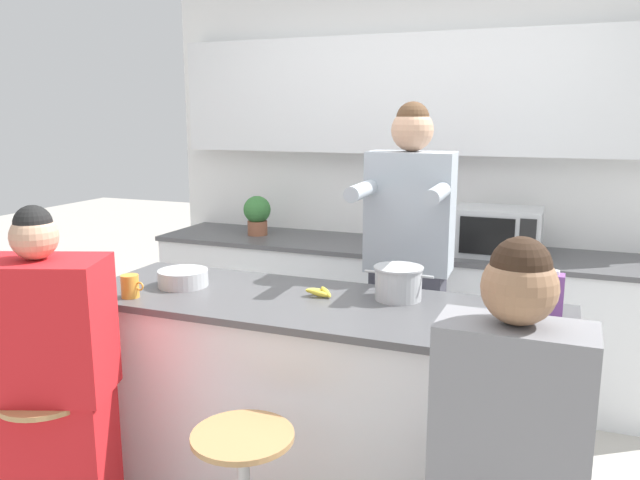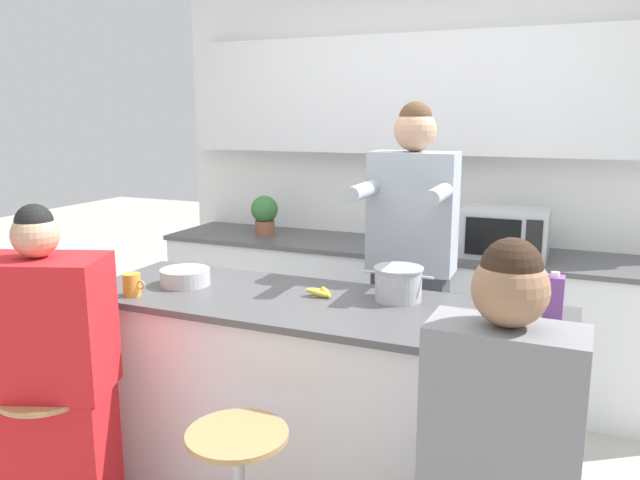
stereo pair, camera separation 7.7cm
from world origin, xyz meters
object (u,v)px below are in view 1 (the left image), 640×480
person_cooking (408,284)px  microwave (498,232)px  fruit_bowl (183,278)px  juice_carton (554,297)px  coffee_cup_near (498,321)px  cooking_pot (398,283)px  kitchen_island (314,402)px  person_wrapped_blanket (49,394)px  bar_stool_leftmost (53,469)px  potted_plant (257,214)px  banana_bunch (320,292)px  coffee_cup_far (130,286)px

person_cooking → microwave: 0.90m
fruit_bowl → juice_carton: juice_carton is taller
coffee_cup_near → cooking_pot: bearing=147.2°
kitchen_island → fruit_bowl: fruit_bowl is taller
person_wrapped_blanket → coffee_cup_near: size_ratio=11.78×
bar_stool_leftmost → potted_plant: (-0.18, 2.12, 0.69)m
banana_bunch → microwave: size_ratio=0.27×
fruit_bowl → coffee_cup_far: 0.26m
kitchen_island → coffee_cup_near: coffee_cup_near is taller
bar_stool_leftmost → banana_bunch: 1.27m
cooking_pot → microwave: microwave is taller
bar_stool_leftmost → microwave: size_ratio=1.32×
bar_stool_leftmost → potted_plant: bearing=94.8°
coffee_cup_near → juice_carton: juice_carton is taller
bar_stool_leftmost → cooking_pot: cooking_pot is taller
bar_stool_leftmost → person_cooking: person_cooking is taller
person_cooking → cooking_pot: 0.45m
kitchen_island → microwave: bearing=67.0°
coffee_cup_far → cooking_pot: bearing=20.3°
person_cooking → banana_bunch: person_cooking is taller
person_cooking → juice_carton: size_ratio=8.85×
potted_plant → coffee_cup_far: bearing=-81.3°
person_wrapped_blanket → fruit_bowl: bearing=52.5°
person_cooking → microwave: person_cooking is taller
coffee_cup_far → microwave: size_ratio=0.22×
kitchen_island → coffee_cup_far: coffee_cup_far is taller
person_cooking → potted_plant: 1.55m
coffee_cup_far → juice_carton: bearing=11.1°
person_cooking → banana_bunch: 0.58m
fruit_bowl → microwave: size_ratio=0.46×
kitchen_island → cooking_pot: cooking_pot is taller
banana_bunch → kitchen_island: bearing=-87.3°
coffee_cup_far → potted_plant: bearing=98.7°
cooking_pot → juice_carton: juice_carton is taller
fruit_bowl → banana_bunch: size_ratio=1.69×
microwave → coffee_cup_near: bearing=-83.9°
fruit_bowl → banana_bunch: fruit_bowl is taller
fruit_bowl → coffee_cup_near: 1.41m
bar_stool_leftmost → person_wrapped_blanket: person_wrapped_blanket is taller
kitchen_island → cooking_pot: size_ratio=7.00×
cooking_pot → fruit_bowl: (-0.97, -0.16, -0.03)m
potted_plant → microwave: bearing=-1.5°
banana_bunch → person_cooking: bearing=62.8°
person_cooking → juice_carton: bearing=-38.0°
kitchen_island → banana_bunch: banana_bunch is taller
bar_stool_leftmost → juice_carton: 2.05m
coffee_cup_far → potted_plant: potted_plant is taller
person_cooking → coffee_cup_near: 0.88m
potted_plant → bar_stool_leftmost: bearing=-85.2°
kitchen_island → person_wrapped_blanket: bearing=-142.7°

